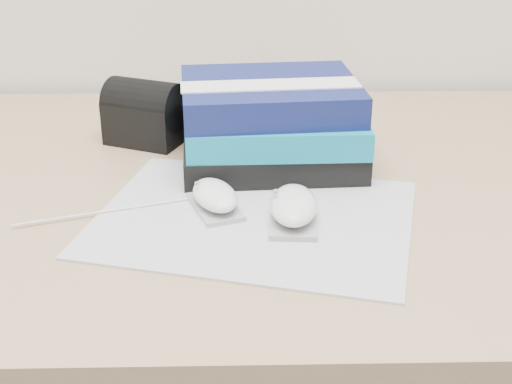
{
  "coord_description": "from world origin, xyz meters",
  "views": [
    {
      "loc": [
        -0.07,
        0.67,
        1.14
      ],
      "look_at": [
        -0.05,
        1.45,
        0.77
      ],
      "focal_mm": 50.0,
      "sensor_mm": 36.0,
      "label": 1
    }
  ],
  "objects_px": {
    "mouse_rear": "(215,197)",
    "pouch": "(145,113)",
    "desk": "(284,295)",
    "book_stack": "(272,124)",
    "mouse_front": "(293,207)"
  },
  "relations": [
    {
      "from": "desk",
      "to": "mouse_rear",
      "type": "bearing_deg",
      "value": -122.22
    },
    {
      "from": "mouse_rear",
      "to": "pouch",
      "type": "height_order",
      "value": "pouch"
    },
    {
      "from": "desk",
      "to": "book_stack",
      "type": "distance_m",
      "value": 0.3
    },
    {
      "from": "desk",
      "to": "mouse_front",
      "type": "bearing_deg",
      "value": -91.32
    },
    {
      "from": "mouse_front",
      "to": "book_stack",
      "type": "bearing_deg",
      "value": 95.51
    },
    {
      "from": "mouse_rear",
      "to": "pouch",
      "type": "xyz_separation_m",
      "value": [
        -0.11,
        0.25,
        0.03
      ]
    },
    {
      "from": "mouse_front",
      "to": "pouch",
      "type": "xyz_separation_m",
      "value": [
        -0.21,
        0.28,
        0.03
      ]
    },
    {
      "from": "mouse_rear",
      "to": "mouse_front",
      "type": "relative_size",
      "value": 0.96
    },
    {
      "from": "book_stack",
      "to": "mouse_rear",
      "type": "bearing_deg",
      "value": -116.83
    },
    {
      "from": "mouse_rear",
      "to": "pouch",
      "type": "distance_m",
      "value": 0.27
    },
    {
      "from": "desk",
      "to": "mouse_rear",
      "type": "xyz_separation_m",
      "value": [
        -0.1,
        -0.16,
        0.25
      ]
    },
    {
      "from": "desk",
      "to": "mouse_rear",
      "type": "relative_size",
      "value": 15.36
    },
    {
      "from": "mouse_front",
      "to": "book_stack",
      "type": "relative_size",
      "value": 0.41
    },
    {
      "from": "desk",
      "to": "pouch",
      "type": "distance_m",
      "value": 0.37
    },
    {
      "from": "mouse_rear",
      "to": "pouch",
      "type": "relative_size",
      "value": 0.77
    }
  ]
}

